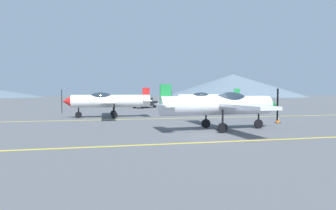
{
  "coord_description": "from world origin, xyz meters",
  "views": [
    {
      "loc": [
        -5.98,
        -15.87,
        2.4
      ],
      "look_at": [
        -0.34,
        10.0,
        1.2
      ],
      "focal_mm": 29.03,
      "sensor_mm": 36.0,
      "label": 1
    }
  ],
  "objects_px": {
    "airplane_far": "(206,99)",
    "traffic_cone_front": "(278,119)",
    "airplane_near": "(222,105)",
    "airplane_mid": "(108,101)",
    "car_sedan": "(145,103)"
  },
  "relations": [
    {
      "from": "airplane_near",
      "to": "traffic_cone_front",
      "type": "height_order",
      "value": "airplane_near"
    },
    {
      "from": "airplane_far",
      "to": "car_sedan",
      "type": "height_order",
      "value": "airplane_far"
    },
    {
      "from": "airplane_mid",
      "to": "car_sedan",
      "type": "bearing_deg",
      "value": 70.53
    },
    {
      "from": "airplane_mid",
      "to": "car_sedan",
      "type": "distance_m",
      "value": 16.86
    },
    {
      "from": "airplane_near",
      "to": "airplane_mid",
      "type": "distance_m",
      "value": 12.88
    },
    {
      "from": "car_sedan",
      "to": "traffic_cone_front",
      "type": "distance_m",
      "value": 24.93
    },
    {
      "from": "airplane_mid",
      "to": "airplane_far",
      "type": "xyz_separation_m",
      "value": [
        11.75,
        4.54,
        0.0
      ]
    },
    {
      "from": "airplane_far",
      "to": "traffic_cone_front",
      "type": "relative_size",
      "value": 16.35
    },
    {
      "from": "airplane_near",
      "to": "airplane_mid",
      "type": "xyz_separation_m",
      "value": [
        -7.14,
        10.72,
        0.0
      ]
    },
    {
      "from": "airplane_mid",
      "to": "traffic_cone_front",
      "type": "distance_m",
      "value": 15.38
    },
    {
      "from": "airplane_near",
      "to": "traffic_cone_front",
      "type": "bearing_deg",
      "value": 25.25
    },
    {
      "from": "traffic_cone_front",
      "to": "airplane_near",
      "type": "bearing_deg",
      "value": -154.75
    },
    {
      "from": "airplane_near",
      "to": "airplane_far",
      "type": "distance_m",
      "value": 15.93
    },
    {
      "from": "airplane_mid",
      "to": "traffic_cone_front",
      "type": "bearing_deg",
      "value": -30.97
    },
    {
      "from": "airplane_far",
      "to": "car_sedan",
      "type": "xyz_separation_m",
      "value": [
        -6.13,
        11.34,
        -0.79
      ]
    }
  ]
}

